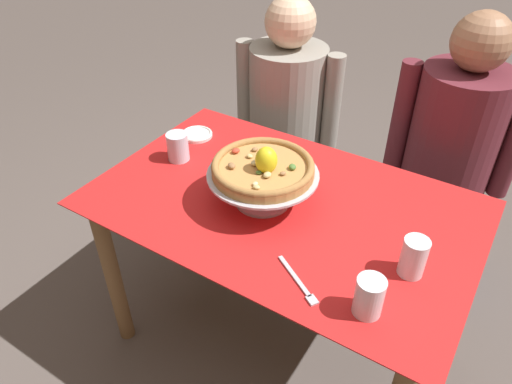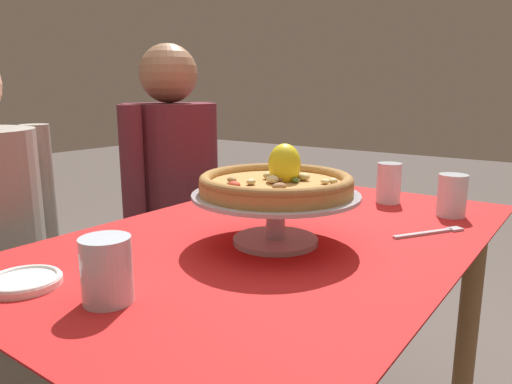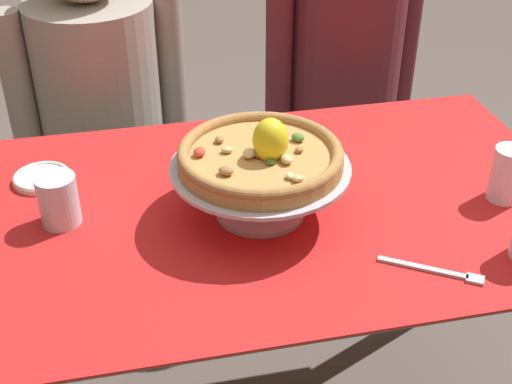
% 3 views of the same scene
% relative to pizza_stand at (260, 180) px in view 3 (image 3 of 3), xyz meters
% --- Properties ---
extents(dining_table, '(1.25, 0.80, 0.73)m').
position_rel_pizza_stand_xyz_m(dining_table, '(0.06, 0.03, -0.19)').
color(dining_table, olive).
rests_on(dining_table, ground).
extents(pizza_stand, '(0.36, 0.36, 0.11)m').
position_rel_pizza_stand_xyz_m(pizza_stand, '(0.00, 0.00, 0.00)').
color(pizza_stand, '#B7B7C1').
rests_on(pizza_stand, dining_table).
extents(pizza, '(0.33, 0.33, 0.10)m').
position_rel_pizza_stand_xyz_m(pizza, '(0.00, -0.00, 0.06)').
color(pizza, '#BC8447').
rests_on(pizza, pizza_stand).
extents(water_glass_side_left, '(0.08, 0.08, 0.11)m').
position_rel_pizza_stand_xyz_m(water_glass_side_left, '(-0.40, 0.05, -0.03)').
color(water_glass_side_left, silver).
rests_on(water_glass_side_left, dining_table).
extents(water_glass_side_right, '(0.07, 0.07, 0.12)m').
position_rel_pizza_stand_xyz_m(water_glass_side_right, '(0.51, -0.06, -0.02)').
color(water_glass_side_right, white).
rests_on(water_glass_side_right, dining_table).
extents(side_plate, '(0.12, 0.12, 0.02)m').
position_rel_pizza_stand_xyz_m(side_plate, '(-0.44, 0.22, -0.07)').
color(side_plate, white).
rests_on(side_plate, dining_table).
extents(dinner_fork, '(0.17, 0.12, 0.01)m').
position_rel_pizza_stand_xyz_m(dinner_fork, '(0.27, -0.26, -0.07)').
color(dinner_fork, '#B7B7C1').
rests_on(dinner_fork, dining_table).
extents(diner_left, '(0.51, 0.40, 1.18)m').
position_rel_pizza_stand_xyz_m(diner_left, '(-0.31, 0.73, -0.23)').
color(diner_left, gray).
rests_on(diner_left, ground).
extents(diner_right, '(0.51, 0.40, 1.22)m').
position_rel_pizza_stand_xyz_m(diner_right, '(0.43, 0.77, -0.21)').
color(diner_right, navy).
rests_on(diner_right, ground).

